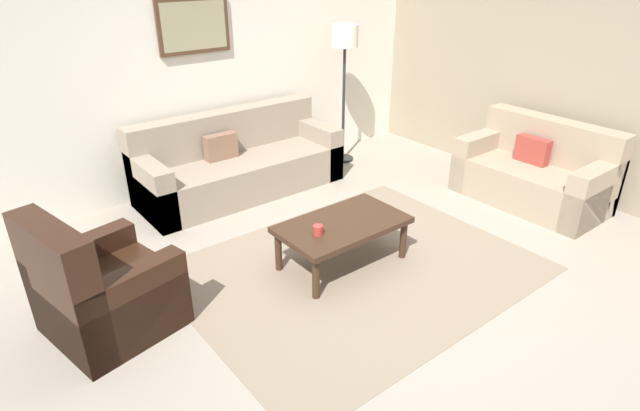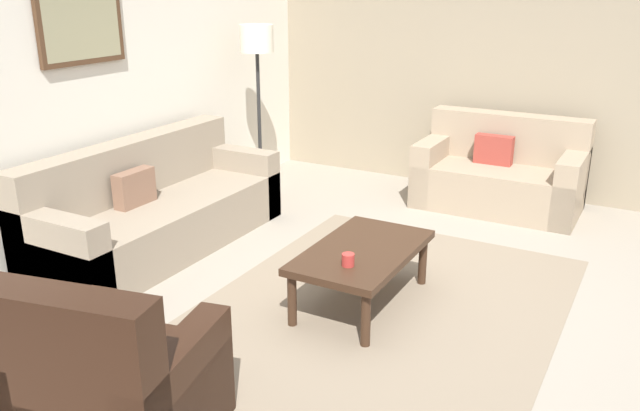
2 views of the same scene
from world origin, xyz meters
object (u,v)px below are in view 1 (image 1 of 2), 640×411
Objects in this scene: couch_main at (237,165)px; coffee_table at (342,227)px; couch_loveseat at (536,174)px; framed_artwork at (194,26)px; armchair_leather at (99,296)px; cup at (318,230)px; lamp_standing at (345,50)px.

couch_main is 2.08× the size of coffee_table.
framed_artwork is at bearing 134.09° from couch_loveseat.
armchair_leather reaches higher than couch_loveseat.
couch_loveseat is 3.99m from framed_artwork.
armchair_leather is at bearing 165.97° from cup.
coffee_table is 2.75m from framed_artwork.
armchair_leather is at bearing -133.01° from framed_artwork.
couch_loveseat is 2.64m from lamp_standing.
cup is 0.10× the size of framed_artwork.
coffee_table is 13.52× the size of cup.
couch_main is 28.18× the size of cup.
coffee_table is (-0.10, -1.96, 0.06)m from couch_main.
lamp_standing is at bearing -13.74° from framed_artwork.
coffee_table is 0.64× the size of lamp_standing.
armchair_leather is at bearing -156.42° from lamp_standing.
couch_loveseat is at bearing -43.25° from couch_main.
couch_loveseat is at bearing -8.65° from armchair_leather.
lamp_standing is (1.66, 1.93, 1.05)m from coffee_table.
cup is at bearing -172.32° from coffee_table.
cup is (-0.39, -2.00, 0.15)m from couch_main.
couch_loveseat is 1.61× the size of armchair_leather.
couch_main is at bearing 87.14° from coffee_table.
couch_loveseat is 1.39× the size of coffee_table.
cup is 2.94m from lamp_standing.
coffee_table is at bearing -88.31° from framed_artwork.
cup is 0.05× the size of lamp_standing.
lamp_standing reaches higher than couch_main.
framed_artwork reaches higher than armchair_leather.
cup is at bearing 174.55° from couch_loveseat.
couch_main is 1.54m from framed_artwork.
lamp_standing is (3.59, 1.57, 1.10)m from armchair_leather.
couch_main is 1.34× the size of lamp_standing.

